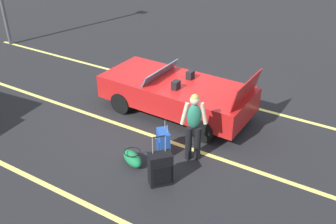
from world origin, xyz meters
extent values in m
plane|color=black|center=(0.00, 0.00, 0.00)|extent=(80.00, 80.00, 0.00)
cube|color=#EAE066|center=(0.00, -1.37, 0.00)|extent=(18.00, 0.12, 0.01)
cube|color=#EAE066|center=(0.00, 1.33, 0.00)|extent=(18.00, 0.12, 0.01)
cube|color=#EAE066|center=(0.00, 4.03, 0.00)|extent=(18.00, 0.12, 0.01)
cube|color=red|center=(0.00, 0.00, 0.62)|extent=(4.15, 1.88, 0.64)
cube|color=red|center=(1.43, -0.04, 0.51)|extent=(1.36, 1.71, 0.38)
cube|color=slate|center=(0.51, -0.02, 1.09)|extent=(0.23, 1.55, 0.31)
cube|color=black|center=(-0.19, 0.38, 1.05)|extent=(0.17, 0.22, 0.22)
cube|color=black|center=(-0.22, -0.36, 1.05)|extent=(0.17, 0.22, 0.22)
cube|color=red|center=(-1.95, 0.06, 1.22)|extent=(0.22, 1.50, 0.63)
cylinder|color=black|center=(1.29, 0.77, 0.30)|extent=(0.61, 0.24, 0.60)
cylinder|color=black|center=(1.25, -0.85, 0.30)|extent=(0.61, 0.24, 0.60)
cylinder|color=black|center=(-1.25, 0.85, 0.30)|extent=(0.61, 0.24, 0.60)
cylinder|color=black|center=(-1.29, -0.77, 0.30)|extent=(0.61, 0.24, 0.60)
cube|color=black|center=(-1.20, 2.74, 0.37)|extent=(0.53, 0.54, 0.74)
cube|color=black|center=(-1.31, 2.84, 0.31)|extent=(0.27, 0.30, 0.41)
cylinder|color=gray|center=(-1.23, 2.59, 0.93)|extent=(0.03, 0.03, 0.38)
cylinder|color=gray|center=(-1.05, 2.78, 0.93)|extent=(0.03, 0.03, 0.38)
cylinder|color=black|center=(-1.14, 2.68, 1.12)|extent=(0.20, 0.21, 0.03)
sphere|color=black|center=(-1.23, 2.54, 0.02)|extent=(0.04, 0.04, 0.04)
sphere|color=black|center=(-1.01, 2.79, 0.02)|extent=(0.04, 0.04, 0.04)
cube|color=#1E479E|center=(-0.71, 1.82, 0.31)|extent=(0.45, 0.45, 0.62)
cube|color=navy|center=(-0.61, 1.91, 0.26)|extent=(0.24, 0.24, 0.34)
cylinder|color=gray|center=(-0.83, 1.85, 0.73)|extent=(0.03, 0.03, 0.22)
cylinder|color=gray|center=(-0.67, 1.70, 0.73)|extent=(0.03, 0.03, 0.22)
cylinder|color=black|center=(-0.75, 1.77, 0.84)|extent=(0.18, 0.17, 0.03)
sphere|color=black|center=(-0.87, 1.85, 0.02)|extent=(0.04, 0.04, 0.04)
sphere|color=black|center=(-0.67, 1.66, 0.02)|extent=(0.04, 0.04, 0.04)
ellipsoid|color=#19723F|center=(-0.32, 2.51, 0.15)|extent=(0.71, 0.54, 0.30)
torus|color=black|center=(-0.32, 2.51, 0.33)|extent=(0.50, 0.50, 0.02)
cylinder|color=black|center=(-1.29, 1.68, 0.41)|extent=(0.21, 0.21, 0.82)
cylinder|color=black|center=(-1.45, 1.57, 0.41)|extent=(0.21, 0.21, 0.82)
ellipsoid|color=#267259|center=(-1.37, 1.63, 1.12)|extent=(0.39, 0.36, 0.60)
sphere|color=beige|center=(-1.37, 1.63, 1.51)|extent=(0.21, 0.21, 0.21)
sphere|color=tan|center=(-1.37, 1.63, 1.56)|extent=(0.18, 0.18, 0.18)
cylinder|color=beige|center=(-1.20, 1.74, 1.19)|extent=(0.21, 0.18, 0.53)
cylinder|color=beige|center=(-1.54, 1.52, 1.19)|extent=(0.21, 0.18, 0.53)
camera|label=1|loc=(-4.47, 7.85, 5.23)|focal=40.05mm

